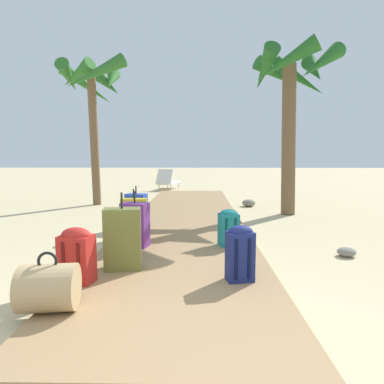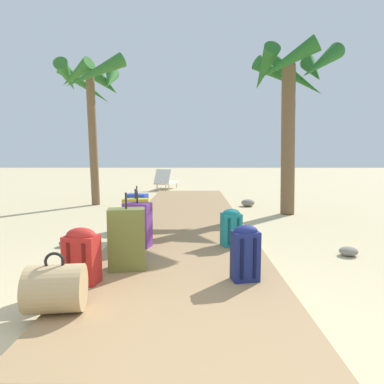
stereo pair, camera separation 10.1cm
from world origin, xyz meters
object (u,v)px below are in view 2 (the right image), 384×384
Objects in this scene: backpack_navy at (245,252)px; lounge_chair at (166,181)px; duffel_bag_tan at (56,288)px; backpack_teal at (231,226)px; palm_tree_far_right at (292,88)px; suitcase_purple at (138,225)px; backpack_red at (82,254)px; suitcase_yellow at (136,218)px; suitcase_blue at (137,209)px; palm_tree_far_left at (90,89)px; suitcase_olive at (127,239)px.

backpack_navy is 0.37× the size of lounge_chair.
duffel_bag_tan is at bearing -90.18° from lounge_chair.
backpack_teal is at bearing 50.66° from duffel_bag_tan.
palm_tree_far_right reaches higher than lounge_chair.
suitcase_purple is 1.49× the size of backpack_teal.
backpack_red is 1.97m from suitcase_yellow.
suitcase_yellow is at bearing -81.76° from suitcase_blue.
lounge_chair is (-3.34, 5.47, -2.56)m from palm_tree_far_right.
suitcase_yellow reaches higher than lounge_chair.
suitcase_yellow is 5.05m from palm_tree_far_left.
lounge_chair is at bearing 90.44° from suitcase_blue.
suitcase_yellow is at bearing -88.68° from lounge_chair.
lounge_chair reaches higher than backpack_red.
palm_tree_far_left reaches higher than backpack_navy.
suitcase_olive is 5.66m from palm_tree_far_right.
backpack_red is at bearing -74.41° from palm_tree_far_left.
palm_tree_far_left reaches higher than suitcase_blue.
palm_tree_far_right reaches higher than suitcase_olive.
backpack_navy is at bearing 22.83° from duffel_bag_tan.
duffel_bag_tan is at bearing -94.86° from suitcase_yellow.
backpack_navy reaches higher than duffel_bag_tan.
suitcase_olive is at bearing -83.80° from suitcase_yellow.
suitcase_blue reaches higher than backpack_teal.
backpack_navy is 5.39m from palm_tree_far_right.
lounge_chair reaches higher than suitcase_blue.
suitcase_blue is at bearing 88.45° from backpack_red.
backpack_navy is at bearing 2.89° from backpack_red.
suitcase_purple is 0.60m from suitcase_yellow.
backpack_red is (-0.34, -1.37, -0.01)m from suitcase_purple.
duffel_bag_tan is 7.19m from palm_tree_far_left.
lounge_chair is at bearing 92.08° from suitcase_purple.
backpack_teal is (1.33, 0.06, -0.03)m from suitcase_purple.
duffel_bag_tan is 0.13× the size of palm_tree_far_right.
backpack_red is 0.15× the size of palm_tree_far_left.
palm_tree_far_left is 2.46× the size of lounge_chair.
backpack_red is at bearing -139.47° from backpack_teal.
suitcase_purple reaches higher than suitcase_yellow.
suitcase_olive reaches higher than duffel_bag_tan.
backpack_teal is 1.04× the size of duffel_bag_tan.
suitcase_blue is 7.16m from lounge_chair.
suitcase_olive reaches higher than suitcase_purple.
duffel_bag_tan is (-0.35, -1.99, -0.11)m from suitcase_purple.
palm_tree_far_left is 5.33m from lounge_chair.
suitcase_yellow is 4.79m from palm_tree_far_right.
suitcase_blue is (-0.26, 1.49, -0.02)m from suitcase_purple.
suitcase_yellow reaches higher than suitcase_blue.
backpack_red is 0.75× the size of suitcase_yellow.
suitcase_blue is at bearing -89.56° from lounge_chair.
suitcase_purple is 1.41m from backpack_red.
backpack_teal is (1.29, 1.01, -0.07)m from suitcase_olive.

